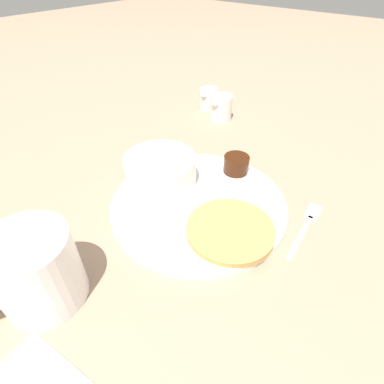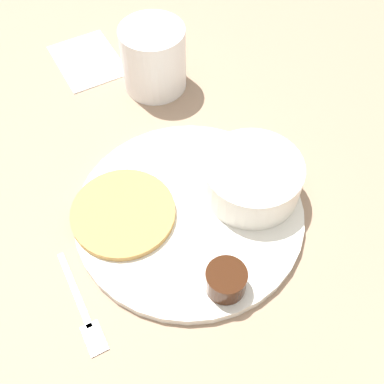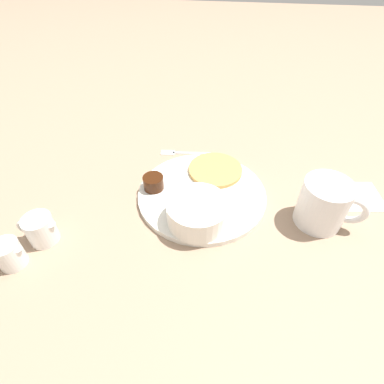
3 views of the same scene
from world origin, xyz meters
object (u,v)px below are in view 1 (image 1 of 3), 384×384
at_px(bowl, 160,169).
at_px(fork, 307,223).
at_px(coffee_mug, 34,272).
at_px(creamer_pitcher_near, 221,107).
at_px(creamer_pitcher_far, 209,98).
at_px(plate, 198,204).

distance_m(bowl, fork, 0.26).
height_order(coffee_mug, fork, coffee_mug).
xyz_separation_m(bowl, creamer_pitcher_near, (-0.29, -0.08, -0.01)).
distance_m(bowl, creamer_pitcher_far, 0.35).
distance_m(creamer_pitcher_near, creamer_pitcher_far, 0.07).
height_order(creamer_pitcher_near, fork, creamer_pitcher_near).
height_order(plate, bowl, bowl).
relative_size(coffee_mug, creamer_pitcher_far, 1.84).
relative_size(creamer_pitcher_near, creamer_pitcher_far, 1.14).
bearing_deg(bowl, coffee_mug, 9.95).
bearing_deg(coffee_mug, plate, 170.52).
relative_size(creamer_pitcher_far, fork, 0.53).
xyz_separation_m(creamer_pitcher_near, fork, (0.21, 0.32, -0.03)).
xyz_separation_m(plate, fork, (-0.08, 0.16, -0.00)).
height_order(bowl, coffee_mug, coffee_mug).
distance_m(coffee_mug, creamer_pitcher_far, 0.60).
xyz_separation_m(bowl, fork, (-0.08, 0.24, -0.04)).
xyz_separation_m(plate, creamer_pitcher_near, (-0.29, -0.16, 0.02)).
distance_m(coffee_mug, fork, 0.38).
relative_size(coffee_mug, fork, 0.97).
bearing_deg(coffee_mug, bowl, -170.05).
xyz_separation_m(creamer_pitcher_near, creamer_pitcher_far, (-0.03, -0.06, -0.00)).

